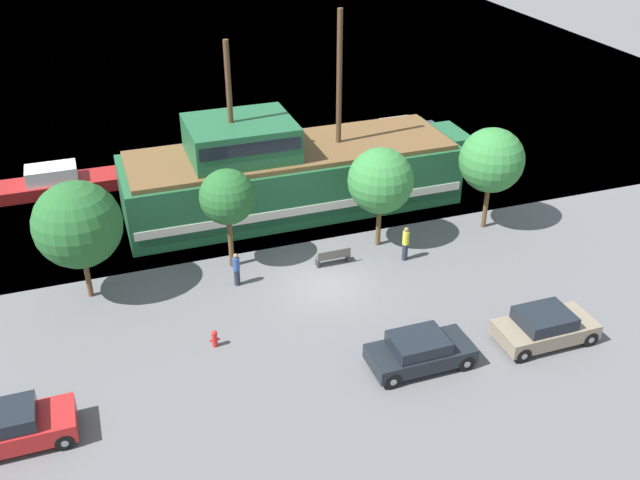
{
  "coord_description": "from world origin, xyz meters",
  "views": [
    {
      "loc": [
        -9.16,
        -25.65,
        18.06
      ],
      "look_at": [
        0.49,
        2.0,
        1.2
      ],
      "focal_mm": 40.0,
      "sensor_mm": 36.0,
      "label": 1
    }
  ],
  "objects_px": {
    "pedestrian_walking_near": "(405,243)",
    "pedestrian_walking_far": "(237,269)",
    "parked_car_curb_rear": "(6,429)",
    "fire_hydrant": "(215,338)",
    "pirate_ship": "(289,173)",
    "bench_promenade_east": "(333,257)",
    "parked_car_curb_mid": "(545,327)",
    "moored_boat_outer": "(402,133)",
    "moored_boat_dockside": "(60,182)",
    "parked_car_curb_front": "(420,351)"
  },
  "relations": [
    {
      "from": "pedestrian_walking_near",
      "to": "pedestrian_walking_far",
      "type": "height_order",
      "value": "pedestrian_walking_near"
    },
    {
      "from": "pirate_ship",
      "to": "pedestrian_walking_near",
      "type": "relative_size",
      "value": 10.86
    },
    {
      "from": "fire_hydrant",
      "to": "pedestrian_walking_far",
      "type": "distance_m",
      "value": 4.53
    },
    {
      "from": "moored_boat_dockside",
      "to": "pedestrian_walking_near",
      "type": "distance_m",
      "value": 20.5
    },
    {
      "from": "parked_car_curb_rear",
      "to": "fire_hydrant",
      "type": "height_order",
      "value": "parked_car_curb_rear"
    },
    {
      "from": "moored_boat_outer",
      "to": "pedestrian_walking_far",
      "type": "bearing_deg",
      "value": -137.26
    },
    {
      "from": "pirate_ship",
      "to": "moored_boat_outer",
      "type": "xyz_separation_m",
      "value": [
        9.83,
        6.55,
        -1.43
      ]
    },
    {
      "from": "parked_car_curb_front",
      "to": "pedestrian_walking_far",
      "type": "xyz_separation_m",
      "value": [
        -5.33,
        7.88,
        0.14
      ]
    },
    {
      "from": "parked_car_curb_mid",
      "to": "fire_hydrant",
      "type": "xyz_separation_m",
      "value": [
        -12.68,
        4.06,
        -0.29
      ]
    },
    {
      "from": "pirate_ship",
      "to": "pedestrian_walking_near",
      "type": "height_order",
      "value": "pirate_ship"
    },
    {
      "from": "pirate_ship",
      "to": "parked_car_curb_front",
      "type": "relative_size",
      "value": 4.75
    },
    {
      "from": "pirate_ship",
      "to": "pedestrian_walking_far",
      "type": "height_order",
      "value": "pirate_ship"
    },
    {
      "from": "pirate_ship",
      "to": "moored_boat_outer",
      "type": "relative_size",
      "value": 3.66
    },
    {
      "from": "parked_car_curb_rear",
      "to": "bench_promenade_east",
      "type": "distance_m",
      "value": 16.06
    },
    {
      "from": "moored_boat_dockside",
      "to": "moored_boat_outer",
      "type": "distance_m",
      "value": 21.7
    },
    {
      "from": "pirate_ship",
      "to": "parked_car_curb_rear",
      "type": "bearing_deg",
      "value": -135.67
    },
    {
      "from": "pirate_ship",
      "to": "moored_boat_dockside",
      "type": "xyz_separation_m",
      "value": [
        -11.86,
        6.19,
        -1.44
      ]
    },
    {
      "from": "parked_car_curb_rear",
      "to": "pedestrian_walking_far",
      "type": "height_order",
      "value": "pedestrian_walking_far"
    },
    {
      "from": "parked_car_curb_rear",
      "to": "pedestrian_walking_far",
      "type": "distance_m",
      "value": 11.9
    },
    {
      "from": "pirate_ship",
      "to": "fire_hydrant",
      "type": "xyz_separation_m",
      "value": [
        -6.48,
        -10.84,
        -1.61
      ]
    },
    {
      "from": "parked_car_curb_rear",
      "to": "bench_promenade_east",
      "type": "xyz_separation_m",
      "value": [
        14.32,
        7.27,
        -0.3
      ]
    },
    {
      "from": "bench_promenade_east",
      "to": "pedestrian_walking_far",
      "type": "bearing_deg",
      "value": -177.56
    },
    {
      "from": "moored_boat_outer",
      "to": "parked_car_curb_mid",
      "type": "relative_size",
      "value": 1.3
    },
    {
      "from": "parked_car_curb_front",
      "to": "moored_boat_outer",
      "type": "bearing_deg",
      "value": 66.82
    },
    {
      "from": "pirate_ship",
      "to": "bench_promenade_east",
      "type": "relative_size",
      "value": 11.67
    },
    {
      "from": "fire_hydrant",
      "to": "pirate_ship",
      "type": "bearing_deg",
      "value": 59.15
    },
    {
      "from": "moored_boat_dockside",
      "to": "parked_car_curb_front",
      "type": "bearing_deg",
      "value": -58.78
    },
    {
      "from": "moored_boat_dockside",
      "to": "pedestrian_walking_far",
      "type": "distance_m",
      "value": 14.86
    },
    {
      "from": "moored_boat_outer",
      "to": "parked_car_curb_rear",
      "type": "bearing_deg",
      "value": -139.64
    },
    {
      "from": "parked_car_curb_mid",
      "to": "parked_car_curb_rear",
      "type": "distance_m",
      "value": 20.37
    },
    {
      "from": "parked_car_curb_front",
      "to": "pedestrian_walking_near",
      "type": "height_order",
      "value": "pedestrian_walking_near"
    },
    {
      "from": "pirate_ship",
      "to": "bench_promenade_east",
      "type": "bearing_deg",
      "value": -88.44
    },
    {
      "from": "bench_promenade_east",
      "to": "parked_car_curb_mid",
      "type": "bearing_deg",
      "value": -54.2
    },
    {
      "from": "bench_promenade_east",
      "to": "moored_boat_outer",
      "type": "bearing_deg",
      "value": 53.63
    },
    {
      "from": "moored_boat_outer",
      "to": "moored_boat_dockside",
      "type": "bearing_deg",
      "value": -179.04
    },
    {
      "from": "parked_car_curb_rear",
      "to": "pedestrian_walking_near",
      "type": "relative_size",
      "value": 2.48
    },
    {
      "from": "moored_boat_dockside",
      "to": "pedestrian_walking_near",
      "type": "height_order",
      "value": "pedestrian_walking_near"
    },
    {
      "from": "moored_boat_outer",
      "to": "parked_car_curb_front",
      "type": "relative_size",
      "value": 1.3
    },
    {
      "from": "moored_boat_dockside",
      "to": "fire_hydrant",
      "type": "bearing_deg",
      "value": -72.44
    },
    {
      "from": "parked_car_curb_mid",
      "to": "fire_hydrant",
      "type": "relative_size",
      "value": 5.3
    },
    {
      "from": "pedestrian_walking_far",
      "to": "parked_car_curb_rear",
      "type": "bearing_deg",
      "value": -143.56
    },
    {
      "from": "parked_car_curb_front",
      "to": "parked_car_curb_mid",
      "type": "distance_m",
      "value": 5.45
    },
    {
      "from": "moored_boat_outer",
      "to": "bench_promenade_east",
      "type": "bearing_deg",
      "value": -126.37
    },
    {
      "from": "moored_boat_outer",
      "to": "parked_car_curb_mid",
      "type": "bearing_deg",
      "value": -99.6
    },
    {
      "from": "parked_car_curb_rear",
      "to": "fire_hydrant",
      "type": "distance_m",
      "value": 8.23
    },
    {
      "from": "pirate_ship",
      "to": "parked_car_curb_rear",
      "type": "distance_m",
      "value": 19.81
    },
    {
      "from": "parked_car_curb_rear",
      "to": "pedestrian_walking_far",
      "type": "bearing_deg",
      "value": 36.44
    },
    {
      "from": "parked_car_curb_rear",
      "to": "bench_promenade_east",
      "type": "bearing_deg",
      "value": 26.9
    },
    {
      "from": "pedestrian_walking_near",
      "to": "bench_promenade_east",
      "type": "bearing_deg",
      "value": 168.18
    },
    {
      "from": "moored_boat_dockside",
      "to": "pedestrian_walking_far",
      "type": "bearing_deg",
      "value": -60.6
    }
  ]
}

